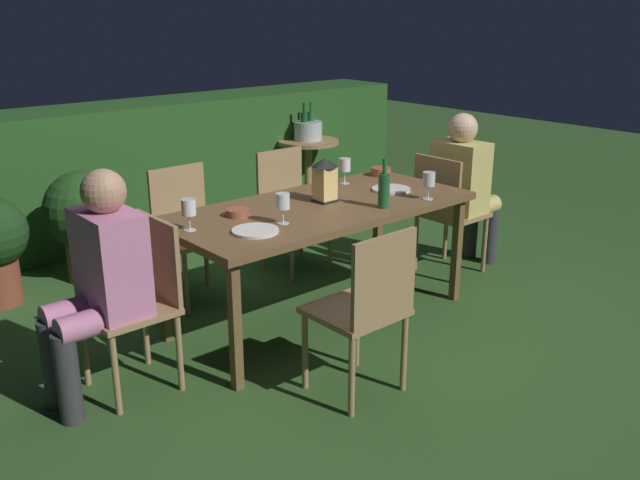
% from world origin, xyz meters
% --- Properties ---
extents(ground_plane, '(16.00, 16.00, 0.00)m').
position_xyz_m(ground_plane, '(0.00, 0.00, 0.00)').
color(ground_plane, '#2D5123').
extents(dining_table, '(1.88, 0.86, 0.74)m').
position_xyz_m(dining_table, '(0.00, 0.00, 0.68)').
color(dining_table, brown).
rests_on(dining_table, ground).
extents(chair_head_near, '(0.40, 0.42, 0.87)m').
position_xyz_m(chair_head_near, '(-1.19, 0.00, 0.49)').
color(chair_head_near, '#9E7A51').
rests_on(chair_head_near, ground).
extents(person_in_pink, '(0.48, 0.38, 1.15)m').
position_xyz_m(person_in_pink, '(-1.38, 0.00, 0.64)').
color(person_in_pink, '#C675A3').
rests_on(person_in_pink, ground).
extents(chair_side_left_a, '(0.42, 0.40, 0.87)m').
position_xyz_m(chair_side_left_a, '(-0.42, -0.82, 0.49)').
color(chair_side_left_a, '#9E7A51').
rests_on(chair_side_left_a, ground).
extents(chair_side_right_a, '(0.42, 0.40, 0.87)m').
position_xyz_m(chair_side_right_a, '(-0.42, 0.82, 0.49)').
color(chair_side_right_a, '#9E7A51').
rests_on(chair_side_right_a, ground).
extents(chair_head_far, '(0.40, 0.42, 0.87)m').
position_xyz_m(chair_head_far, '(1.19, 0.00, 0.49)').
color(chair_head_far, '#9E7A51').
rests_on(chair_head_far, ground).
extents(person_in_mustard, '(0.48, 0.38, 1.15)m').
position_xyz_m(person_in_mustard, '(1.38, 0.00, 0.64)').
color(person_in_mustard, tan).
rests_on(person_in_mustard, ground).
extents(chair_side_right_b, '(0.42, 0.40, 0.87)m').
position_xyz_m(chair_side_right_b, '(0.42, 0.82, 0.49)').
color(chair_side_right_b, '#9E7A51').
rests_on(chair_side_right_b, ground).
extents(lantern_centerpiece, '(0.15, 0.15, 0.27)m').
position_xyz_m(lantern_centerpiece, '(0.07, 0.04, 0.88)').
color(lantern_centerpiece, black).
rests_on(lantern_centerpiece, dining_table).
extents(green_bottle_on_table, '(0.07, 0.07, 0.29)m').
position_xyz_m(green_bottle_on_table, '(0.24, -0.29, 0.85)').
color(green_bottle_on_table, '#1E5B2D').
rests_on(green_bottle_on_table, dining_table).
extents(wine_glass_a, '(0.08, 0.08, 0.17)m').
position_xyz_m(wine_glass_a, '(0.57, -0.34, 0.85)').
color(wine_glass_a, silver).
rests_on(wine_glass_a, dining_table).
extents(wine_glass_b, '(0.08, 0.08, 0.17)m').
position_xyz_m(wine_glass_b, '(-0.40, -0.15, 0.85)').
color(wine_glass_b, silver).
rests_on(wine_glass_b, dining_table).
extents(wine_glass_c, '(0.08, 0.08, 0.17)m').
position_xyz_m(wine_glass_c, '(-0.84, 0.08, 0.85)').
color(wine_glass_c, silver).
rests_on(wine_glass_c, dining_table).
extents(wine_glass_d, '(0.08, 0.08, 0.17)m').
position_xyz_m(wine_glass_d, '(0.46, 0.28, 0.85)').
color(wine_glass_d, silver).
rests_on(wine_glass_d, dining_table).
extents(plate_a, '(0.25, 0.25, 0.01)m').
position_xyz_m(plate_a, '(-0.60, -0.17, 0.74)').
color(plate_a, white).
rests_on(plate_a, dining_table).
extents(plate_b, '(0.25, 0.25, 0.01)m').
position_xyz_m(plate_b, '(0.56, -0.05, 0.74)').
color(plate_b, silver).
rests_on(plate_b, dining_table).
extents(bowl_olives, '(0.13, 0.13, 0.04)m').
position_xyz_m(bowl_olives, '(-0.50, 0.13, 0.76)').
color(bowl_olives, '#9E5138').
rests_on(bowl_olives, dining_table).
extents(bowl_bread, '(0.14, 0.14, 0.06)m').
position_xyz_m(bowl_bread, '(0.80, 0.28, 0.77)').
color(bowl_bread, '#9E5138').
rests_on(bowl_bread, dining_table).
extents(side_table, '(0.57, 0.57, 0.68)m').
position_xyz_m(side_table, '(1.49, 1.89, 0.45)').
color(side_table, '#937047').
rests_on(side_table, ground).
extents(ice_bucket, '(0.26, 0.26, 0.34)m').
position_xyz_m(ice_bucket, '(1.49, 1.89, 0.78)').
color(ice_bucket, '#B2B7BF').
rests_on(ice_bucket, side_table).
extents(hedge_backdrop, '(5.37, 0.66, 1.09)m').
position_xyz_m(hedge_backdrop, '(0.00, 2.36, 0.55)').
color(hedge_backdrop, '#234C1E').
rests_on(hedge_backdrop, ground).
extents(potted_plant_corner, '(0.54, 0.54, 0.79)m').
position_xyz_m(potted_plant_corner, '(-0.81, 1.57, 0.47)').
color(potted_plant_corner, brown).
rests_on(potted_plant_corner, ground).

